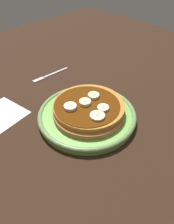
{
  "coord_description": "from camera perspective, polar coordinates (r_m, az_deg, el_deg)",
  "views": [
    {
      "loc": [
        -28.08,
        -29.14,
        36.38
      ],
      "look_at": [
        0.0,
        0.0,
        2.09
      ],
      "focal_mm": 35.27,
      "sensor_mm": 36.0,
      "label": 1
    }
  ],
  "objects": [
    {
      "name": "pancake_stack",
      "position": [
        0.52,
        0.42,
        0.54
      ],
      "size": [
        18.13,
        17.19,
        2.64
      ],
      "color": "#A26236",
      "rests_on": "plate"
    },
    {
      "name": "banana_slice_3",
      "position": [
        0.48,
        2.69,
        -1.04
      ],
      "size": [
        3.35,
        3.35,
        0.78
      ],
      "color": "#EEF3B5",
      "rests_on": "pancake_stack"
    },
    {
      "name": "banana_slice_2",
      "position": [
        0.51,
        -4.36,
        1.34
      ],
      "size": [
        2.98,
        2.98,
        0.99
      ],
      "color": "#FEE2C6",
      "rests_on": "pancake_stack"
    },
    {
      "name": "banana_slice_1",
      "position": [
        0.5,
        4.21,
        1.02
      ],
      "size": [
        2.69,
        2.69,
        0.8
      ],
      "color": "#F8F3BF",
      "rests_on": "pancake_stack"
    },
    {
      "name": "plate",
      "position": [
        0.54,
        0.0,
        -0.8
      ],
      "size": [
        23.91,
        23.91,
        2.05
      ],
      "color": "#72B74C",
      "rests_on": "ground_plane"
    },
    {
      "name": "ground_plane",
      "position": [
        0.55,
        0.0,
        -2.83
      ],
      "size": [
        140.0,
        140.0,
        3.0
      ],
      "primitive_type": "cube",
      "color": "black"
    },
    {
      "name": "banana_slice_4",
      "position": [
        0.54,
        1.73,
        4.24
      ],
      "size": [
        2.8,
        2.8,
        0.93
      ],
      "color": "#FDEAB3",
      "rests_on": "pancake_stack"
    },
    {
      "name": "napkin",
      "position": [
        0.59,
        -21.66,
        -0.78
      ],
      "size": [
        12.75,
        12.75,
        0.3
      ],
      "primitive_type": "cube",
      "rotation": [
        0.0,
        0.0,
        0.18
      ],
      "color": "white",
      "rests_on": "ground_plane"
    },
    {
      "name": "fork",
      "position": [
        0.72,
        -9.9,
        9.41
      ],
      "size": [
        13.03,
        1.5,
        0.5
      ],
      "color": "silver",
      "rests_on": "ground_plane"
    },
    {
      "name": "banana_slice_0",
      "position": [
        0.52,
        -0.29,
        2.63
      ],
      "size": [
        2.8,
        2.8,
        1.0
      ],
      "color": "#ECF0B3",
      "rests_on": "pancake_stack"
    }
  ]
}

